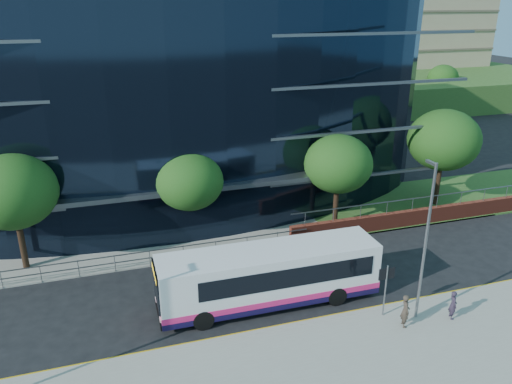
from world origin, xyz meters
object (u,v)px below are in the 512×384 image
object	(u,v)px
city_bus	(271,275)
pedestrian	(453,305)
tree_dist_e	(350,83)
tree_dist_f	(443,78)
streetlight_east	(426,239)
tree_far_b	(189,181)
street_sign	(386,280)
tree_far_c	(338,164)
tree_far_d	(444,140)
pedestrian_b	(405,311)
tree_far_a	(12,192)

from	to	relation	value
city_bus	pedestrian	xyz separation A→B (m)	(8.00, -4.13, -0.74)
tree_dist_e	tree_dist_f	bearing A→B (deg)	7.13
streetlight_east	tree_far_b	bearing A→B (deg)	127.63
street_sign	tree_far_b	distance (m)	13.54
tree_dist_f	streetlight_east	xyz separation A→B (m)	(-34.00, -44.17, 0.23)
city_bus	pedestrian	size ratio (longest dim) A/B	7.60
tree_far_c	tree_far_d	xyz separation A→B (m)	(9.00, 1.00, 0.65)
tree_dist_f	pedestrian_b	world-z (taller)	tree_dist_f
pedestrian_b	tree_far_c	bearing A→B (deg)	5.00
tree_dist_f	tree_dist_e	bearing A→B (deg)	-172.87
pedestrian	pedestrian_b	world-z (taller)	pedestrian_b
tree_far_c	tree_far_d	world-z (taller)	tree_far_d
tree_far_b	streetlight_east	xyz separation A→B (m)	(9.00, -11.67, 0.23)
street_sign	tree_dist_f	size ratio (longest dim) A/B	0.46
tree_dist_f	pedestrian	bearing A→B (deg)	-125.86
pedestrian_b	tree_dist_f	bearing A→B (deg)	-23.38
streetlight_east	pedestrian_b	bearing A→B (deg)	-153.67
street_sign	streetlight_east	xyz separation A→B (m)	(1.50, -0.59, 2.29)
pedestrian	tree_dist_e	bearing A→B (deg)	-4.64
street_sign	tree_far_d	xyz separation A→B (m)	(11.50, 11.59, 3.04)
tree_far_b	pedestrian_b	xyz separation A→B (m)	(8.01, -12.16, -3.21)
tree_far_a	streetlight_east	bearing A→B (deg)	-30.46
tree_dist_e	city_bus	bearing A→B (deg)	-122.23
tree_dist_e	pedestrian	bearing A→B (deg)	-110.95
tree_far_c	tree_dist_e	size ratio (longest dim) A/B	1.00
tree_far_a	pedestrian_b	size ratio (longest dim) A/B	4.12
tree_far_b	tree_dist_e	distance (m)	40.74
streetlight_east	pedestrian_b	distance (m)	3.62
tree_far_b	city_bus	size ratio (longest dim) A/B	0.53
tree_far_c	tree_dist_f	bearing A→B (deg)	45.00
street_sign	tree_far_d	size ratio (longest dim) A/B	0.38
street_sign	tree_far_a	distance (m)	20.63
tree_dist_e	city_bus	distance (m)	45.83
tree_far_d	tree_dist_e	world-z (taller)	tree_far_d
city_bus	tree_dist_e	bearing A→B (deg)	58.27
tree_far_c	pedestrian	distance (m)	12.38
tree_far_c	tree_dist_f	distance (m)	46.67
tree_dist_e	tree_far_a	bearing A→B (deg)	-140.04
tree_far_d	city_bus	size ratio (longest dim) A/B	0.65
tree_far_a	tree_far_d	size ratio (longest dim) A/B	0.94
tree_far_d	city_bus	world-z (taller)	tree_far_d
tree_far_b	tree_dist_e	size ratio (longest dim) A/B	0.93
tree_far_c	city_bus	distance (m)	11.05
streetlight_east	pedestrian_b	world-z (taller)	streetlight_east
city_bus	tree_far_c	bearing A→B (deg)	46.62
tree_dist_e	pedestrian_b	bearing A→B (deg)	-114.00
city_bus	tree_far_a	bearing A→B (deg)	149.13
tree_far_b	city_bus	bearing A→B (deg)	-72.35
pedestrian_b	city_bus	bearing A→B (deg)	68.33
tree_far_d	streetlight_east	size ratio (longest dim) A/B	0.93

